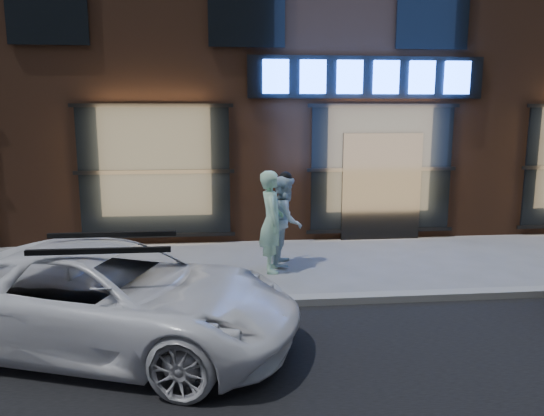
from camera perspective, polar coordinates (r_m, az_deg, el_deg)
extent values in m
plane|color=slate|center=(8.89, 18.96, -9.21)|extent=(90.00, 90.00, 0.00)
cube|color=gray|center=(8.87, 18.98, -8.84)|extent=(60.00, 0.25, 0.12)
cube|color=#54301E|center=(16.12, 7.69, 17.90)|extent=(30.00, 8.00, 10.00)
cube|color=black|center=(11.99, 10.19, 13.67)|extent=(5.20, 0.06, 0.90)
cube|color=black|center=(12.18, 11.67, 2.23)|extent=(1.80, 0.10, 2.40)
cube|color=#FFBF72|center=(11.71, -12.46, 3.85)|extent=(3.00, 0.04, 2.60)
cube|color=black|center=(11.67, -12.48, 3.83)|extent=(3.20, 0.06, 2.80)
cube|color=#FFBF72|center=(12.18, 11.66, 4.14)|extent=(3.00, 0.04, 2.60)
cube|color=black|center=(12.14, 11.71, 4.12)|extent=(3.20, 0.06, 2.80)
cube|color=black|center=(12.18, -23.13, 19.60)|extent=(1.60, 0.06, 1.60)
cube|color=black|center=(11.72, -2.75, 20.79)|extent=(1.60, 0.06, 1.60)
cube|color=black|center=(12.58, 16.95, 19.66)|extent=(1.60, 0.06, 1.60)
cube|color=#2659FF|center=(11.54, 0.39, 13.95)|extent=(0.55, 0.12, 0.70)
cube|color=#2659FF|center=(11.65, 4.43, 13.89)|extent=(0.55, 0.12, 0.70)
cube|color=#2659FF|center=(11.82, 8.36, 13.76)|extent=(0.55, 0.12, 0.70)
cube|color=#2659FF|center=(12.03, 12.16, 13.58)|extent=(0.55, 0.12, 0.70)
cube|color=#2659FF|center=(12.30, 15.81, 13.36)|extent=(0.55, 0.12, 0.70)
cube|color=#2659FF|center=(12.61, 19.29, 13.09)|extent=(0.55, 0.12, 0.70)
imported|color=#BFFBD5|center=(9.57, -0.05, -1.46)|extent=(0.44, 0.68, 1.85)
imported|color=white|center=(10.04, 1.45, -1.31)|extent=(0.81, 0.95, 1.71)
imported|color=white|center=(6.87, -17.09, -9.21)|extent=(5.14, 3.55, 1.30)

